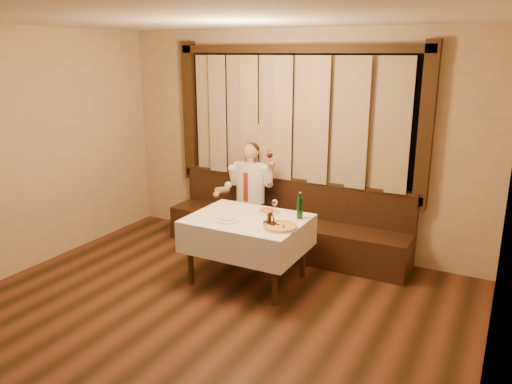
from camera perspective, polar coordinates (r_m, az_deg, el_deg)
The scene contains 10 objects.
room at distance 4.69m, azimuth -5.34°, elevation 3.17°, with size 5.01×6.01×2.81m.
banquette at distance 6.50m, azimuth 3.41°, elevation -4.12°, with size 3.20×0.61×0.94m.
dining_table at distance 5.52m, azimuth -0.98°, elevation -3.99°, with size 1.27×0.97×0.76m.
pizza at distance 5.16m, azimuth 2.78°, elevation -3.99°, with size 0.37×0.37×0.04m.
pasta_red at distance 5.66m, azimuth 1.23°, elevation -1.97°, with size 0.28×0.28×0.09m.
pasta_cream at distance 5.39m, azimuth -3.33°, elevation -2.94°, with size 0.26×0.26×0.09m.
green_bottle at distance 5.45m, azimuth 5.04°, elevation -1.75°, with size 0.06×0.06×0.30m.
table_wine_glass at distance 5.59m, azimuth 2.16°, elevation -1.27°, with size 0.06×0.06×0.17m.
cruet_caddy at distance 5.22m, azimuth 1.61°, elevation -3.35°, with size 0.14×0.10×0.14m.
seated_man at distance 6.49m, azimuth -0.90°, elevation 0.49°, with size 0.75×0.56×1.39m.
Camera 1 is at (2.52, -2.85, 2.51)m, focal length 35.00 mm.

